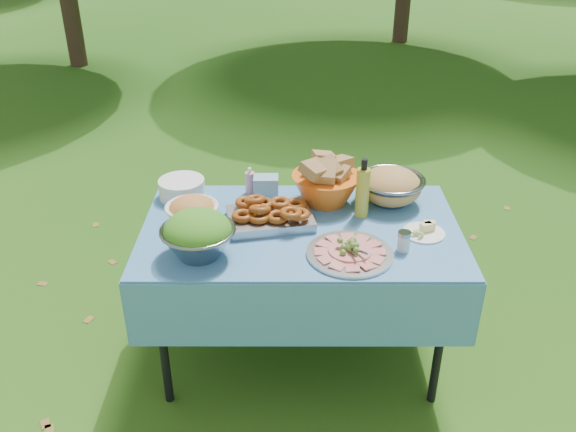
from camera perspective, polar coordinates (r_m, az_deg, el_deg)
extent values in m
plane|color=#0A390A|center=(3.25, 1.07, -12.71)|extent=(80.00, 80.00, 0.00)
cube|color=#84D6FF|center=(3.01, 1.14, -7.32)|extent=(1.46, 0.86, 0.76)
cylinder|color=white|center=(3.09, -9.90, 2.58)|extent=(0.25, 0.25, 0.09)
cube|color=#80B9D2|center=(3.04, -2.07, 2.73)|extent=(0.12, 0.09, 0.11)
cylinder|color=pink|center=(3.08, -3.58, 3.34)|extent=(0.06, 0.06, 0.14)
cube|color=#A4A4A9|center=(2.81, -1.70, 0.17)|extent=(0.43, 0.34, 0.09)
cylinder|color=#B3B3BB|center=(2.59, 5.85, -2.86)|extent=(0.44, 0.44, 0.09)
cylinder|color=gold|center=(2.85, 7.01, 2.62)|extent=(0.08, 0.08, 0.29)
cylinder|color=white|center=(2.80, 12.62, -1.17)|extent=(0.21, 0.21, 0.05)
cylinder|color=silver|center=(2.65, 10.79, -2.33)|extent=(0.06, 0.06, 0.09)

